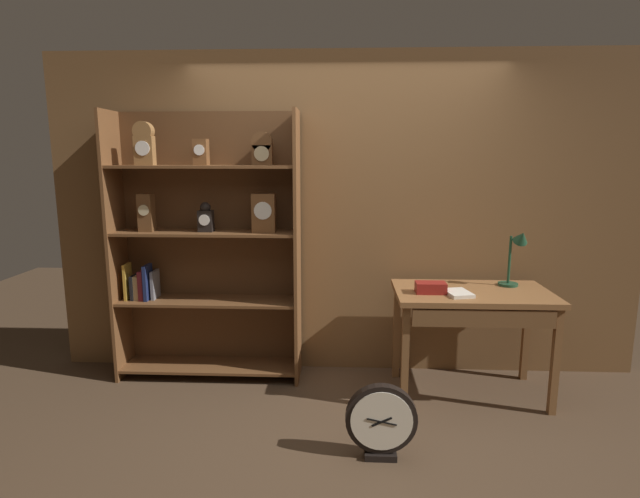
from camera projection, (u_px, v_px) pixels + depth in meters
The scene contains 8 objects.
ground_plane at pixel (344, 453), 3.05m from camera, with size 10.00×10.00×0.00m, color #4C3826.
back_wood_panel at pixel (345, 216), 4.10m from camera, with size 4.80×0.05×2.60m, color brown.
bookshelf at pixel (206, 245), 3.99m from camera, with size 1.47×0.36×2.13m.
workbench at pixel (473, 305), 3.67m from camera, with size 1.13×0.67×0.81m.
desk_lamp at pixel (517, 252), 3.75m from camera, with size 0.20×0.20×0.45m.
toolbox_small at pixel (431, 288), 3.61m from camera, with size 0.22×0.13×0.08m, color maroon.
open_repair_manual at pixel (458, 293), 3.57m from camera, with size 0.16×0.22×0.03m, color silver.
round_clock_large at pixel (381, 421), 2.97m from camera, with size 0.43×0.11×0.47m.
Camera 1 is at (-0.01, -2.78, 1.77)m, focal length 28.16 mm.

